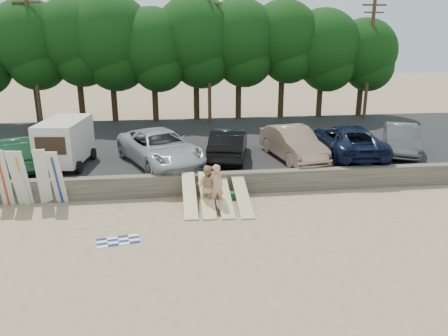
{
  "coord_description": "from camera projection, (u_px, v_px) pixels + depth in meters",
  "views": [
    {
      "loc": [
        -0.93,
        -15.86,
        7.18
      ],
      "look_at": [
        1.43,
        3.0,
        1.22
      ],
      "focal_mm": 35.0,
      "sensor_mm": 36.0,
      "label": 1
    }
  ],
  "objects": [
    {
      "name": "surfboard_upright_3",
      "position": [
        18.0,
        178.0,
        18.35
      ],
      "size": [
        0.6,
        0.71,
        2.55
      ],
      "primitive_type": "cube",
      "rotation": [
        0.22,
        0.0,
        -0.16
      ],
      "color": "silver",
      "rests_on": "ground"
    },
    {
      "name": "car_4",
      "position": [
        293.0,
        143.0,
        22.95
      ],
      "size": [
        2.64,
        5.4,
        1.7
      ],
      "primitive_type": "imported",
      "rotation": [
        0.0,
        0.0,
        0.17
      ],
      "color": "#9E7D64",
      "rests_on": "parking_lot"
    },
    {
      "name": "car_1",
      "position": [
        15.0,
        153.0,
        21.38
      ],
      "size": [
        3.29,
        5.03,
        1.57
      ],
      "primitive_type": "imported",
      "rotation": [
        0.0,
        0.0,
        3.52
      ],
      "color": "#163E22",
      "rests_on": "parking_lot"
    },
    {
      "name": "treeline",
      "position": [
        178.0,
        42.0,
        31.92
      ],
      "size": [
        33.34,
        6.38,
        9.24
      ],
      "color": "#382616",
      "rests_on": "parking_lot"
    },
    {
      "name": "cooler",
      "position": [
        232.0,
        196.0,
        19.52
      ],
      "size": [
        0.44,
        0.38,
        0.32
      ],
      "primitive_type": "cube",
      "rotation": [
        0.0,
        0.0,
        -0.22
      ],
      "color": "#217C47",
      "rests_on": "ground"
    },
    {
      "name": "seawall",
      "position": [
        193.0,
        184.0,
        19.97
      ],
      "size": [
        44.0,
        0.5,
        1.0
      ],
      "primitive_type": "cube",
      "color": "#6B6356",
      "rests_on": "ground"
    },
    {
      "name": "surfboard_low_3",
      "position": [
        242.0,
        196.0,
        18.64
      ],
      "size": [
        0.56,
        2.9,
        0.89
      ],
      "primitive_type": "cube",
      "rotation": [
        0.28,
        0.0,
        0.0
      ],
      "color": "#D1C483",
      "rests_on": "ground"
    },
    {
      "name": "utility_poles",
      "position": [
        209.0,
        57.0,
        31.04
      ],
      "size": [
        25.8,
        0.26,
        9.0
      ],
      "color": "#473321",
      "rests_on": "parking_lot"
    },
    {
      "name": "gear_bag",
      "position": [
        189.0,
        197.0,
        19.49
      ],
      "size": [
        0.33,
        0.28,
        0.22
      ],
      "primitive_type": "cube",
      "rotation": [
        0.0,
        0.0,
        0.12
      ],
      "color": "#CF6318",
      "rests_on": "ground"
    },
    {
      "name": "beachgoer_a",
      "position": [
        216.0,
        187.0,
        18.27
      ],
      "size": [
        0.81,
        0.65,
        1.94
      ],
      "primitive_type": "imported",
      "rotation": [
        0.0,
        0.0,
        3.43
      ],
      "color": "tan",
      "rests_on": "ground"
    },
    {
      "name": "surfboard_upright_2",
      "position": [
        3.0,
        178.0,
        18.33
      ],
      "size": [
        0.52,
        0.54,
        2.57
      ],
      "primitive_type": "cube",
      "rotation": [
        0.18,
        0.0,
        -0.03
      ],
      "color": "silver",
      "rests_on": "ground"
    },
    {
      "name": "surfboard_upright_5",
      "position": [
        43.0,
        177.0,
        18.52
      ],
      "size": [
        0.55,
        0.63,
        2.56
      ],
      "primitive_type": "cube",
      "rotation": [
        0.21,
        0.0,
        0.09
      ],
      "color": "silver",
      "rests_on": "ground"
    },
    {
      "name": "car_5",
      "position": [
        347.0,
        141.0,
        23.56
      ],
      "size": [
        3.25,
        6.3,
        1.7
      ],
      "primitive_type": "imported",
      "rotation": [
        0.0,
        0.0,
        3.07
      ],
      "color": "black",
      "rests_on": "parking_lot"
    },
    {
      "name": "surfboard_upright_4",
      "position": [
        22.0,
        178.0,
        18.39
      ],
      "size": [
        0.55,
        0.72,
        2.54
      ],
      "primitive_type": "cube",
      "rotation": [
        0.24,
        0.0,
        -0.08
      ],
      "color": "silver",
      "rests_on": "ground"
    },
    {
      "name": "beachgoer_b",
      "position": [
        207.0,
        187.0,
        18.35
      ],
      "size": [
        1.14,
        1.06,
        1.88
      ],
      "primitive_type": "imported",
      "rotation": [
        0.0,
        0.0,
        2.64
      ],
      "color": "tan",
      "rests_on": "ground"
    },
    {
      "name": "car_2",
      "position": [
        160.0,
        148.0,
        22.09
      ],
      "size": [
        5.09,
        6.76,
        1.71
      ],
      "primitive_type": "imported",
      "rotation": [
        0.0,
        0.0,
        0.42
      ],
      "color": "#B1B3B7",
      "rests_on": "parking_lot"
    },
    {
      "name": "parking_lot",
      "position": [
        186.0,
        146.0,
        27.11
      ],
      "size": [
        44.0,
        14.5,
        0.7
      ],
      "primitive_type": "cube",
      "color": "#282828",
      "rests_on": "ground"
    },
    {
      "name": "surfboard_low_0",
      "position": [
        190.0,
        195.0,
        18.47
      ],
      "size": [
        0.56,
        2.83,
        1.13
      ],
      "primitive_type": "cube",
      "rotation": [
        0.36,
        0.0,
        0.0
      ],
      "color": "#D1C483",
      "rests_on": "ground"
    },
    {
      "name": "surfboard_upright_6",
      "position": [
        57.0,
        178.0,
        18.48
      ],
      "size": [
        0.57,
        0.86,
        2.5
      ],
      "primitive_type": "cube",
      "rotation": [
        0.3,
        0.0,
        -0.09
      ],
      "color": "silver",
      "rests_on": "ground"
    },
    {
      "name": "surfboard_low_1",
      "position": [
        207.0,
        194.0,
        18.5
      ],
      "size": [
        0.56,
        2.82,
        1.15
      ],
      "primitive_type": "cube",
      "rotation": [
        0.37,
        0.0,
        0.0
      ],
      "color": "#D1C483",
      "rests_on": "ground"
    },
    {
      "name": "ground",
      "position": [
        198.0,
        221.0,
        17.28
      ],
      "size": [
        120.0,
        120.0,
        0.0
      ],
      "primitive_type": "plane",
      "color": "tan",
      "rests_on": "ground"
    },
    {
      "name": "box_trailer",
      "position": [
        65.0,
        141.0,
        21.6
      ],
      "size": [
        2.46,
        3.88,
        2.34
      ],
      "rotation": [
        0.0,
        0.0,
        -0.12
      ],
      "color": "beige",
      "rests_on": "parking_lot"
    },
    {
      "name": "beach_towel",
      "position": [
        118.0,
        241.0,
        15.64
      ],
      "size": [
        1.74,
        1.74,
        0.0
      ],
      "primitive_type": "plane",
      "rotation": [
        0.0,
        0.0,
        0.18
      ],
      "color": "white",
      "rests_on": "ground"
    },
    {
      "name": "car_6",
      "position": [
        401.0,
        139.0,
        24.13
      ],
      "size": [
        3.43,
        5.02,
        1.57
      ],
      "primitive_type": "imported",
      "rotation": [
        0.0,
        0.0,
        -0.41
      ],
      "color": "#454849",
      "rests_on": "parking_lot"
    },
    {
      "name": "car_3",
      "position": [
        229.0,
        144.0,
        22.96
      ],
      "size": [
        2.77,
        5.24,
        1.64
      ],
      "primitive_type": "imported",
      "rotation": [
        0.0,
        0.0,
        2.92
      ],
      "color": "black",
      "rests_on": "parking_lot"
    },
    {
      "name": "surfboard_low_2",
      "position": [
        224.0,
        197.0,
        18.63
      ],
      "size": [
        0.56,
        2.91,
        0.86
      ],
      "primitive_type": "cube",
      "rotation": [
        0.27,
        0.0,
        0.0
      ],
      "color": "#D1C483",
      "rests_on": "ground"
    }
  ]
}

